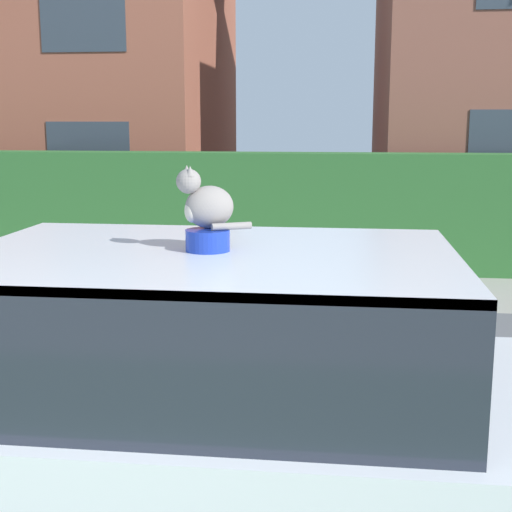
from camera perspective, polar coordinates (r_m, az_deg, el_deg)
road_strip at (r=5.32m, az=-8.07°, el=-12.78°), size 28.00×6.49×0.01m
garden_hedge at (r=10.22m, az=4.60°, el=3.53°), size 14.83×0.58×1.68m
police_car at (r=3.56m, az=-1.34°, el=-12.28°), size 4.54×1.80×1.61m
cat at (r=3.37m, az=-4.09°, el=4.26°), size 0.35×0.25×0.30m
house_left at (r=15.46m, az=-17.13°, el=15.57°), size 7.59×5.77×6.94m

